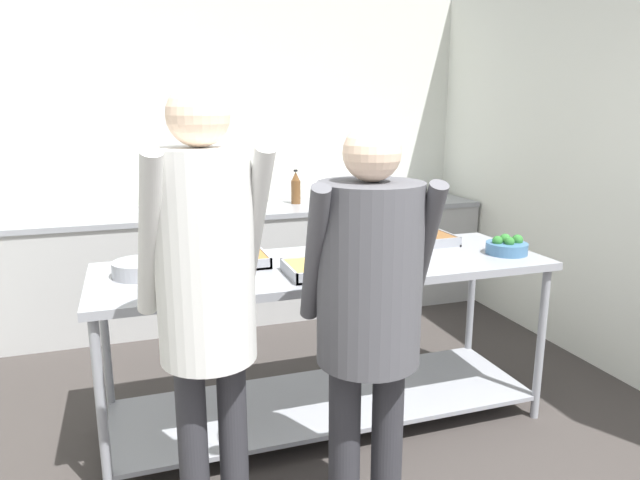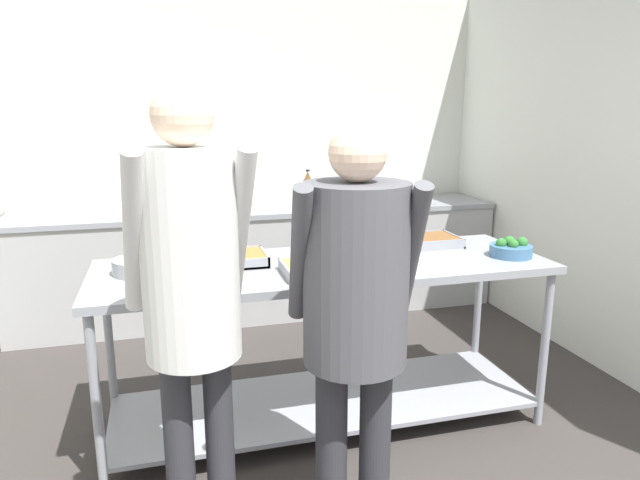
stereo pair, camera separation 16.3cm
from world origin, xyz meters
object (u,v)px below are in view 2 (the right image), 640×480
at_px(serving_tray_roast, 229,259).
at_px(guest_serving_left, 356,296).
at_px(guest_serving_right, 191,278).
at_px(serving_tray_vegetables, 327,268).
at_px(sauce_pan, 141,265).
at_px(plate_stack, 400,264).
at_px(broccoli_bowl, 511,249).
at_px(serving_tray_greens, 424,241).
at_px(water_bottle, 308,188).

relative_size(serving_tray_roast, guest_serving_left, 0.23).
height_order(serving_tray_roast, guest_serving_right, guest_serving_right).
xyz_separation_m(serving_tray_vegetables, guest_serving_left, (-0.07, -0.64, 0.07)).
relative_size(serving_tray_vegetables, guest_serving_left, 0.26).
xyz_separation_m(sauce_pan, plate_stack, (1.23, -0.29, -0.00)).
relative_size(plate_stack, guest_serving_left, 0.14).
bearing_deg(broccoli_bowl, guest_serving_left, -148.43).
bearing_deg(plate_stack, guest_serving_right, -152.91).
xyz_separation_m(serving_tray_greens, water_bottle, (-0.28, 1.67, 0.10)).
xyz_separation_m(serving_tray_greens, guest_serving_left, (-0.78, -1.04, 0.07)).
height_order(plate_stack, broccoli_bowl, broccoli_bowl).
relative_size(plate_stack, water_bottle, 0.81).
xyz_separation_m(guest_serving_left, guest_serving_right, (-0.59, 0.06, 0.10)).
xyz_separation_m(serving_tray_roast, serving_tray_greens, (1.14, 0.11, 0.00)).
height_order(sauce_pan, plate_stack, sauce_pan).
height_order(broccoli_bowl, guest_serving_left, guest_serving_left).
xyz_separation_m(sauce_pan, serving_tray_vegetables, (0.87, -0.24, -0.02)).
relative_size(guest_serving_left, guest_serving_right, 0.93).
distance_m(broccoli_bowl, guest_serving_right, 1.83).
height_order(serving_tray_vegetables, serving_tray_greens, same).
distance_m(serving_tray_roast, guest_serving_right, 0.91).
distance_m(serving_tray_roast, serving_tray_vegetables, 0.53).
bearing_deg(plate_stack, water_bottle, 88.25).
bearing_deg(guest_serving_left, guest_serving_right, 173.73).
bearing_deg(plate_stack, guest_serving_left, -126.42).
relative_size(sauce_pan, plate_stack, 1.77).
bearing_deg(serving_tray_vegetables, guest_serving_right, -139.04).
xyz_separation_m(broccoli_bowl, guest_serving_right, (-1.71, -0.62, 0.16)).
bearing_deg(guest_serving_left, serving_tray_greens, 53.14).
height_order(broccoli_bowl, water_bottle, water_bottle).
height_order(guest_serving_left, water_bottle, guest_serving_left).
distance_m(sauce_pan, serving_tray_vegetables, 0.90).
relative_size(plate_stack, serving_tray_greens, 0.60).
distance_m(serving_tray_vegetables, broccoli_bowl, 1.05).
bearing_deg(broccoli_bowl, serving_tray_greens, 134.18).
xyz_separation_m(serving_tray_roast, guest_serving_left, (0.37, -0.93, 0.07)).
bearing_deg(serving_tray_roast, water_bottle, 63.98).
bearing_deg(serving_tray_vegetables, plate_stack, -7.98).
bearing_deg(serving_tray_roast, plate_stack, -23.15).
relative_size(serving_tray_vegetables, plate_stack, 1.84).
xyz_separation_m(serving_tray_greens, broccoli_bowl, (0.34, -0.35, 0.01)).
xyz_separation_m(sauce_pan, water_bottle, (1.29, 1.82, 0.08)).
height_order(guest_serving_left, guest_serving_right, guest_serving_right).
bearing_deg(water_bottle, serving_tray_vegetables, -101.70).
relative_size(serving_tray_vegetables, guest_serving_right, 0.24).
height_order(sauce_pan, serving_tray_roast, sauce_pan).
bearing_deg(guest_serving_right, serving_tray_vegetables, 40.96).
xyz_separation_m(broccoli_bowl, water_bottle, (-0.62, 2.02, 0.08)).
xyz_separation_m(serving_tray_roast, serving_tray_vegetables, (0.44, -0.29, 0.00)).
relative_size(serving_tray_vegetables, water_bottle, 1.49).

